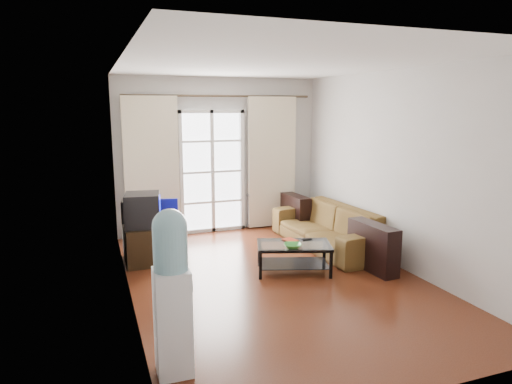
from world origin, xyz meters
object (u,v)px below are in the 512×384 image
at_px(coffee_table, 294,254).
at_px(task_chair, 167,240).
at_px(sofa, 328,227).
at_px(tv_stand, 142,243).
at_px(water_cooler, 172,290).
at_px(crt_tv, 141,210).

relative_size(coffee_table, task_chair, 1.31).
height_order(sofa, tv_stand, sofa).
distance_m(task_chair, water_cooler, 3.16).
height_order(coffee_table, tv_stand, tv_stand).
bearing_deg(sofa, task_chair, -103.21).
xyz_separation_m(sofa, tv_stand, (-2.84, 0.30, -0.06)).
bearing_deg(crt_tv, tv_stand, 99.34).
relative_size(sofa, water_cooler, 1.63).
xyz_separation_m(tv_stand, crt_tv, (0.00, -0.06, 0.50)).
xyz_separation_m(tv_stand, water_cooler, (-0.07, -2.97, 0.47)).
bearing_deg(crt_tv, water_cooler, -82.64).
relative_size(coffee_table, water_cooler, 0.78).
height_order(coffee_table, task_chair, task_chair).
distance_m(crt_tv, task_chair, 0.67).
distance_m(sofa, water_cooler, 3.97).
xyz_separation_m(sofa, water_cooler, (-2.92, -2.67, 0.41)).
height_order(tv_stand, task_chair, task_chair).
xyz_separation_m(sofa, crt_tv, (-2.84, 0.24, 0.45)).
bearing_deg(water_cooler, tv_stand, 89.65).
bearing_deg(water_cooler, crt_tv, 89.61).
relative_size(tv_stand, task_chair, 0.87).
bearing_deg(sofa, crt_tv, -98.35).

